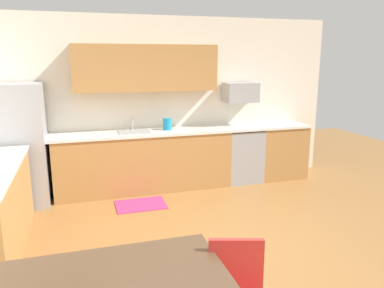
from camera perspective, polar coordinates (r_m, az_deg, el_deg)
name	(u,v)px	position (r m, az deg, el deg)	size (l,w,h in m)	color
ground_plane	(219,256)	(4.18, 4.14, -16.52)	(12.00, 12.00, 0.00)	#9E6B38
wall_back	(163,102)	(6.22, -4.43, 6.39)	(5.80, 0.10, 2.70)	silver
cabinet_run_back	(144,162)	(5.98, -7.22, -2.72)	(2.72, 0.60, 0.90)	#AD7A42
cabinet_run_back_right	(279,151)	(6.78, 12.98, -1.11)	(0.83, 0.60, 0.90)	#AD7A42
countertop_back	(168,131)	(5.95, -3.63, 1.92)	(4.80, 0.64, 0.04)	silver
upper_cabinets_back	(146,68)	(5.91, -6.94, 11.34)	(2.20, 0.34, 0.70)	#AD7A42
refrigerator	(18,145)	(5.80, -24.88, -0.19)	(0.76, 0.70, 1.72)	#9EA0A5
oven_range	(241,154)	(6.45, 7.44, -1.53)	(0.60, 0.60, 0.91)	#999BA0
microwave	(240,92)	(6.37, 7.34, 7.76)	(0.54, 0.36, 0.32)	#9EA0A5
sink_basin	(134,136)	(5.86, -8.74, 1.23)	(0.48, 0.40, 0.14)	#A5A8AD
sink_faucet	(132,124)	(6.01, -9.04, 3.05)	(0.02, 0.02, 0.24)	#B2B5BA
floor_mat	(141,205)	(5.49, -7.76, -9.08)	(0.70, 0.50, 0.01)	#CC3372
kettle	(168,125)	(5.98, -3.72, 2.95)	(0.14, 0.14, 0.20)	#198CBF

